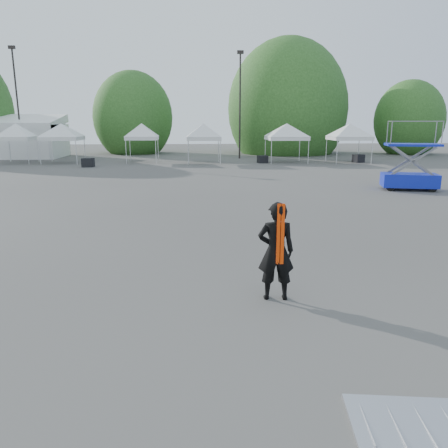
{
  "coord_description": "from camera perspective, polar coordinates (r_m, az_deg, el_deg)",
  "views": [
    {
      "loc": [
        -1.48,
        -10.14,
        3.52
      ],
      "look_at": [
        -0.82,
        -0.76,
        1.3
      ],
      "focal_mm": 35.0,
      "sensor_mm": 36.0,
      "label": 1
    }
  ],
  "objects": [
    {
      "name": "ground",
      "position": [
        10.84,
        4.06,
        -5.7
      ],
      "size": [
        120.0,
        120.0,
        0.0
      ],
      "primitive_type": "plane",
      "color": "#474442",
      "rests_on": "ground"
    },
    {
      "name": "light_pole_west",
      "position": [
        47.18,
        -25.44,
        14.8
      ],
      "size": [
        0.6,
        0.25,
        10.3
      ],
      "color": "black",
      "rests_on": "ground"
    },
    {
      "name": "light_pole_east",
      "position": [
        42.42,
        2.1,
        15.99
      ],
      "size": [
        0.6,
        0.25,
        9.8
      ],
      "color": "black",
      "rests_on": "ground"
    },
    {
      "name": "tree_mid_w",
      "position": [
        50.56,
        -11.79,
        13.49
      ],
      "size": [
        4.16,
        4.16,
        6.33
      ],
      "color": "#382314",
      "rests_on": "ground"
    },
    {
      "name": "tree_mid_e",
      "position": [
        50.26,
        8.26,
        14.67
      ],
      "size": [
        5.12,
        5.12,
        7.79
      ],
      "color": "#382314",
      "rests_on": "ground"
    },
    {
      "name": "tree_far_e",
      "position": [
        52.67,
        22.99,
        12.39
      ],
      "size": [
        3.84,
        3.84,
        5.84
      ],
      "color": "#382314",
      "rests_on": "ground"
    },
    {
      "name": "tent_b",
      "position": [
        41.79,
        -25.55,
        11.4
      ],
      "size": [
        3.74,
        3.74,
        3.88
      ],
      "color": "silver",
      "rests_on": "ground"
    },
    {
      "name": "tent_c",
      "position": [
        40.25,
        -20.49,
        11.82
      ],
      "size": [
        4.44,
        4.44,
        3.88
      ],
      "color": "silver",
      "rests_on": "ground"
    },
    {
      "name": "tent_d",
      "position": [
        39.31,
        -10.71,
        12.4
      ],
      "size": [
        3.82,
        3.82,
        3.88
      ],
      "color": "silver",
      "rests_on": "ground"
    },
    {
      "name": "tent_e",
      "position": [
        37.75,
        -2.67,
        12.58
      ],
      "size": [
        4.04,
        4.04,
        3.88
      ],
      "color": "silver",
      "rests_on": "ground"
    },
    {
      "name": "tent_f",
      "position": [
        38.68,
        8.2,
        12.48
      ],
      "size": [
        4.71,
        4.71,
        3.88
      ],
      "color": "silver",
      "rests_on": "ground"
    },
    {
      "name": "tent_g",
      "position": [
        39.83,
        16.11,
        12.13
      ],
      "size": [
        4.51,
        4.51,
        3.88
      ],
      "color": "silver",
      "rests_on": "ground"
    },
    {
      "name": "man",
      "position": [
        8.74,
        6.8,
        -3.55
      ],
      "size": [
        0.76,
        0.52,
        2.0
      ],
      "rotation": [
        0.0,
        0.0,
        3.08
      ],
      "color": "black",
      "rests_on": "ground"
    },
    {
      "name": "scissor_lift",
      "position": [
        24.73,
        23.32,
        8.2
      ],
      "size": [
        2.99,
        2.01,
        3.54
      ],
      "rotation": [
        0.0,
        0.0,
        -0.25
      ],
      "color": "#0D1AAE",
      "rests_on": "ground"
    },
    {
      "name": "barrier_mid",
      "position": [
        6.2,
        26.15,
        -22.46
      ],
      "size": [
        2.16,
        1.3,
        0.06
      ],
      "rotation": [
        0.0,
        0.0,
        -0.14
      ],
      "color": "#A9ABB1",
      "rests_on": "ground"
    },
    {
      "name": "crate_west",
      "position": [
        36.22,
        -17.33,
        7.67
      ],
      "size": [
        0.92,
        0.74,
        0.69
      ],
      "primitive_type": "cube",
      "rotation": [
        0.0,
        0.0,
        -0.05
      ],
      "color": "black",
      "rests_on": "ground"
    },
    {
      "name": "crate_mid",
      "position": [
        38.09,
        5.06,
        8.42
      ],
      "size": [
        0.95,
        0.81,
        0.64
      ],
      "primitive_type": "cube",
      "rotation": [
        0.0,
        0.0,
        0.24
      ],
      "color": "black",
      "rests_on": "ground"
    },
    {
      "name": "crate_east",
      "position": [
        40.18,
        17.15,
        8.18
      ],
      "size": [
        1.09,
        0.99,
        0.69
      ],
      "primitive_type": "cube",
      "rotation": [
        0.0,
        0.0,
        0.42
      ],
      "color": "black",
      "rests_on": "ground"
    }
  ]
}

